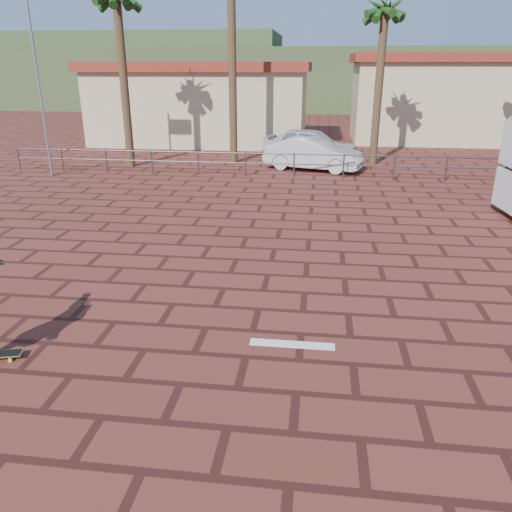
# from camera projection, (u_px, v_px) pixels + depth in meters

# --- Properties ---
(ground) EXTENTS (120.00, 120.00, 0.00)m
(ground) POSITION_uv_depth(u_px,v_px,m) (259.00, 309.00, 9.40)
(ground) COLOR maroon
(ground) RESTS_ON ground
(paint_stripe) EXTENTS (1.40, 0.22, 0.01)m
(paint_stripe) POSITION_uv_depth(u_px,v_px,m) (292.00, 344.00, 8.20)
(paint_stripe) COLOR white
(paint_stripe) RESTS_ON ground
(guardrail) EXTENTS (24.06, 0.06, 1.00)m
(guardrail) POSITION_uv_depth(u_px,v_px,m) (294.00, 161.00, 20.28)
(guardrail) COLOR #47494F
(guardrail) RESTS_ON ground
(flagpole) EXTENTS (1.30, 0.10, 8.00)m
(flagpole) POSITION_uv_depth(u_px,v_px,m) (38.00, 56.00, 19.10)
(flagpole) COLOR gray
(flagpole) RESTS_ON ground
(palm_far_left) EXTENTS (2.40, 2.40, 8.25)m
(palm_far_left) POSITION_uv_depth(u_px,v_px,m) (117.00, 0.00, 20.36)
(palm_far_left) COLOR brown
(palm_far_left) RESTS_ON ground
(palm_center) EXTENTS (2.40, 2.40, 7.75)m
(palm_center) POSITION_uv_depth(u_px,v_px,m) (385.00, 14.00, 21.09)
(palm_center) COLOR brown
(palm_center) RESTS_ON ground
(building_west) EXTENTS (12.60, 7.60, 4.50)m
(building_west) POSITION_uv_depth(u_px,v_px,m) (203.00, 102.00, 29.68)
(building_west) COLOR beige
(building_west) RESTS_ON ground
(building_east) EXTENTS (10.60, 6.60, 5.00)m
(building_east) POSITION_uv_depth(u_px,v_px,m) (439.00, 97.00, 29.81)
(building_east) COLOR beige
(building_east) RESTS_ON ground
(hill_front) EXTENTS (70.00, 18.00, 6.00)m
(hill_front) POSITION_uv_depth(u_px,v_px,m) (313.00, 79.00, 54.68)
(hill_front) COLOR #384C28
(hill_front) RESTS_ON ground
(hill_back) EXTENTS (35.00, 14.00, 8.00)m
(hill_back) POSITION_uv_depth(u_px,v_px,m) (138.00, 69.00, 62.46)
(hill_back) COLOR #384C28
(hill_back) RESTS_ON ground
(car_silver) EXTENTS (4.87, 2.99, 1.55)m
(car_silver) POSITION_uv_depth(u_px,v_px,m) (311.00, 144.00, 23.89)
(car_silver) COLOR silver
(car_silver) RESTS_ON ground
(car_white) EXTENTS (4.48, 2.62, 1.40)m
(car_white) POSITION_uv_depth(u_px,v_px,m) (313.00, 154.00, 21.77)
(car_white) COLOR silver
(car_white) RESTS_ON ground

